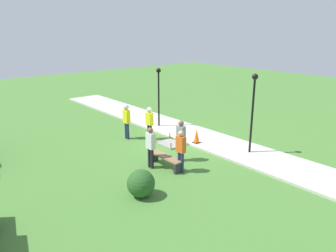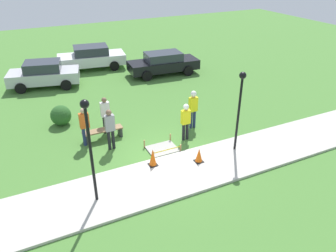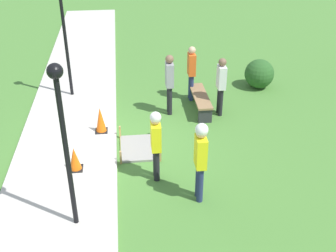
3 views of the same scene
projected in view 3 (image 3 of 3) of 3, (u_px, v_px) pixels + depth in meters
The scene contains 14 objects.
ground_plane at pixel (117, 145), 11.32m from camera, with size 60.00×60.00×0.00m, color #477A33.
sidewalk at pixel (67, 147), 11.17m from camera, with size 28.00×2.62×0.10m.
wet_concrete_patch at pixel (139, 148), 11.15m from camera, with size 1.31×1.04×0.37m.
traffic_cone_near_patch at pixel (101, 120), 11.60m from camera, with size 0.34×0.34×0.73m.
traffic_cone_far_patch at pixel (75, 159), 10.05m from camera, with size 0.34×0.34×0.60m.
park_bench at pixel (200, 99), 12.95m from camera, with size 1.82×0.44×0.50m.
worker_supervisor at pixel (201, 155), 8.83m from camera, with size 0.40×0.28×1.91m.
worker_assistant at pixel (156, 140), 9.55m from camera, with size 0.40×0.26×1.77m.
bystander_in_orange_shirt at pixel (191, 70), 13.28m from camera, with size 0.40×0.23×1.79m.
bystander_in_gray_shirt at pixel (221, 83), 12.38m from camera, with size 0.40×0.24×1.79m.
bystander_in_white_shirt at pixel (169, 81), 12.41m from camera, with size 0.40×0.25×1.87m.
lamppost_near at pixel (62, 124), 7.46m from camera, with size 0.28×0.28×3.44m.
lamppost_far at pixel (63, 21), 12.66m from camera, with size 0.28×0.28×3.70m.
shrub_rounded_near at pixel (259, 74), 14.34m from camera, with size 1.00×1.00×1.00m.
Camera 3 is at (9.66, 0.29, 6.07)m, focal length 45.00 mm.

